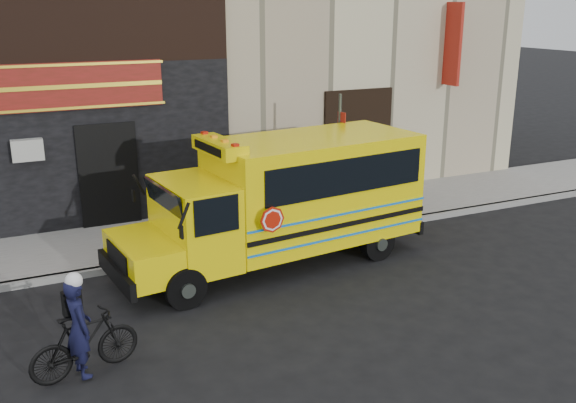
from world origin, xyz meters
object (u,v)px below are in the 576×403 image
(cyclist, at_px, (79,331))
(sign_pole, at_px, (339,157))
(bicycle, at_px, (85,344))
(school_bus, at_px, (287,196))

(cyclist, bearing_deg, sign_pole, -69.46)
(sign_pole, xyz_separation_m, cyclist, (-6.88, -4.32, -1.09))
(sign_pole, height_order, bicycle, sign_pole)
(cyclist, bearing_deg, school_bus, -70.58)
(school_bus, relative_size, bicycle, 4.15)
(school_bus, distance_m, cyclist, 5.65)
(sign_pole, bearing_deg, bicycle, -148.06)
(school_bus, height_order, bicycle, school_bus)
(sign_pole, bearing_deg, school_bus, -145.41)
(school_bus, bearing_deg, sign_pole, 34.59)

